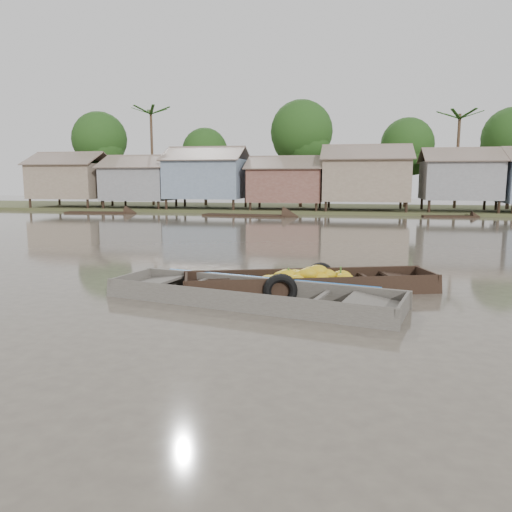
# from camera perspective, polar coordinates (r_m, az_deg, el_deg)

# --- Properties ---
(ground) EXTENTS (120.00, 120.00, 0.00)m
(ground) POSITION_cam_1_polar(r_m,az_deg,el_deg) (11.66, 2.78, -4.84)
(ground) COLOR #4E463C
(ground) RESTS_ON ground
(riverbank) EXTENTS (120.00, 12.47, 10.22)m
(riverbank) POSITION_cam_1_polar(r_m,az_deg,el_deg) (43.10, 13.08, 9.08)
(riverbank) COLOR #384723
(riverbank) RESTS_ON ground
(banana_boat) EXTENTS (6.38, 3.35, 0.87)m
(banana_boat) POSITION_cam_1_polar(r_m,az_deg,el_deg) (12.43, 5.84, -3.15)
(banana_boat) COLOR black
(banana_boat) RESTS_ON ground
(viewer_boat) EXTENTS (6.99, 3.27, 0.55)m
(viewer_boat) POSITION_cam_1_polar(r_m,az_deg,el_deg) (11.27, -0.47, -5.09)
(viewer_boat) COLOR #45413B
(viewer_boat) RESTS_ON ground
(distant_boats) EXTENTS (47.69, 13.93, 0.35)m
(distant_boats) POSITION_cam_1_polar(r_m,az_deg,el_deg) (33.88, 8.70, 4.03)
(distant_boats) COLOR black
(distant_boats) RESTS_ON ground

